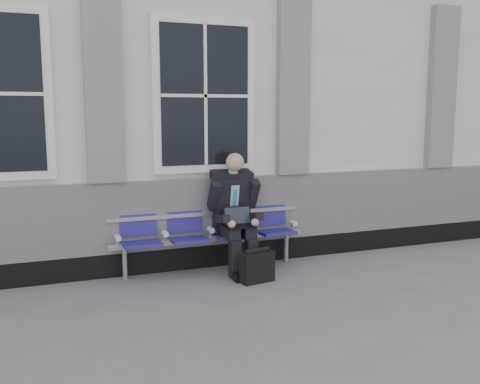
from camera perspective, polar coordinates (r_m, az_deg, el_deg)
name	(u,v)px	position (r m, az deg, el deg)	size (l,w,h in m)	color
ground	(215,307)	(5.80, -2.67, -12.18)	(70.00, 70.00, 0.00)	slate
station_building	(145,101)	(8.79, -10.09, 9.56)	(14.40, 4.40, 4.49)	silver
bench	(209,228)	(6.95, -3.30, -3.90)	(2.60, 0.47, 0.91)	#9EA0A3
businessman	(235,209)	(6.86, -0.58, -1.80)	(0.64, 0.85, 1.54)	black
briefcase	(257,266)	(6.54, 1.84, -7.93)	(0.44, 0.24, 0.42)	black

